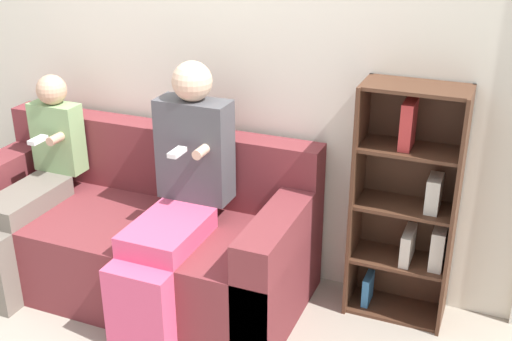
# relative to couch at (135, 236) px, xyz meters

# --- Properties ---
(back_wall) EXTENTS (10.00, 0.06, 2.55)m
(back_wall) POSITION_rel_couch_xyz_m (0.28, 0.46, 0.98)
(back_wall) COLOR silver
(back_wall) RESTS_ON ground_plane
(couch) EXTENTS (1.96, 0.85, 0.86)m
(couch) POSITION_rel_couch_xyz_m (0.00, 0.00, 0.00)
(couch) COLOR maroon
(couch) RESTS_ON ground_plane
(adult_seated) EXTENTS (0.39, 0.79, 1.31)m
(adult_seated) POSITION_rel_couch_xyz_m (0.34, -0.09, 0.37)
(adult_seated) COLOR #DB4C75
(adult_seated) RESTS_ON ground_plane
(child_seated) EXTENTS (0.29, 0.80, 1.14)m
(child_seated) POSITION_rel_couch_xyz_m (-0.57, -0.14, 0.27)
(child_seated) COLOR #70665B
(child_seated) RESTS_ON ground_plane
(bookshelf) EXTENTS (0.51, 0.28, 1.25)m
(bookshelf) POSITION_rel_couch_xyz_m (1.44, 0.32, 0.33)
(bookshelf) COLOR #4C2D1E
(bookshelf) RESTS_ON ground_plane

